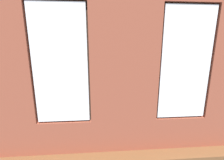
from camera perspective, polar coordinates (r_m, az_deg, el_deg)
ground_plane at (r=5.70m, az=0.21°, el=-8.66°), size 6.29×6.07×0.10m
brick_wall_with_windows at (r=2.69m, az=4.88°, el=7.67°), size 5.69×0.30×3.60m
white_wall_right at (r=5.62m, az=-29.66°, el=8.75°), size 0.10×5.07×3.60m
couch_by_window at (r=3.71m, az=-0.60°, el=-14.53°), size 1.84×0.87×0.80m
couch_left at (r=6.29m, az=19.97°, el=-3.75°), size 0.88×2.05×0.80m
coffee_table at (r=5.65m, az=-1.63°, el=-3.94°), size 1.55×0.87×0.46m
cup_ceramic at (r=5.51m, az=-0.35°, el=-3.38°), size 0.07×0.07×0.08m
table_plant_small at (r=5.79m, az=2.52°, el=-1.65°), size 0.16×0.16×0.25m
remote_black at (r=5.74m, az=-3.63°, el=-3.08°), size 0.15×0.16×0.02m
remote_gray at (r=5.51m, az=-6.43°, el=-3.79°), size 0.17×0.13×0.02m
media_console at (r=5.70m, az=-25.58°, el=-6.79°), size 0.91×0.42×0.50m
tv_flatscreen at (r=5.53m, az=-26.20°, el=-0.43°), size 1.17×0.20×0.79m
potted_plant_near_tv at (r=4.62m, az=-23.44°, el=-7.58°), size 1.03×1.03×1.36m
potted_plant_corner_far_left at (r=4.45m, az=34.21°, el=-8.94°), size 0.48×0.48×0.86m
potted_plant_corner_near_left at (r=7.91m, az=15.76°, el=2.96°), size 0.76×0.80×1.13m
potted_plant_foreground_right at (r=7.62m, az=-17.74°, el=1.55°), size 0.71×0.71×0.94m
potted_plant_mid_room_small at (r=6.54m, az=7.68°, el=-2.32°), size 0.34×0.34×0.53m
potted_plant_beside_window_right at (r=3.70m, az=-28.10°, el=-5.84°), size 1.07×0.99×1.50m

